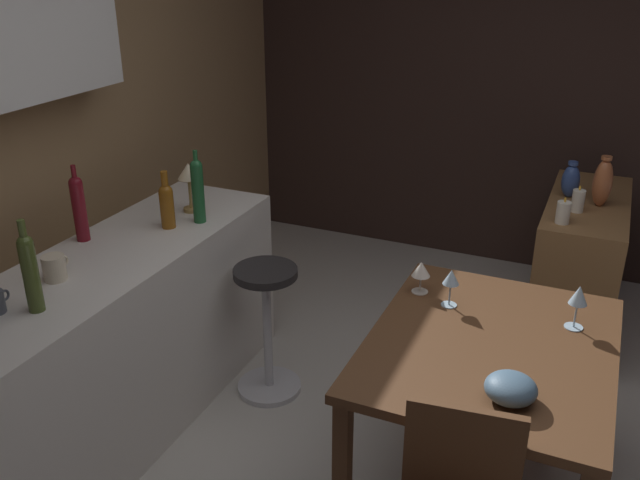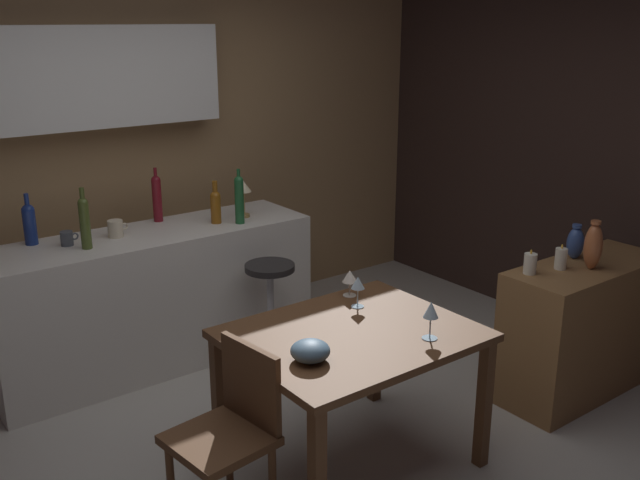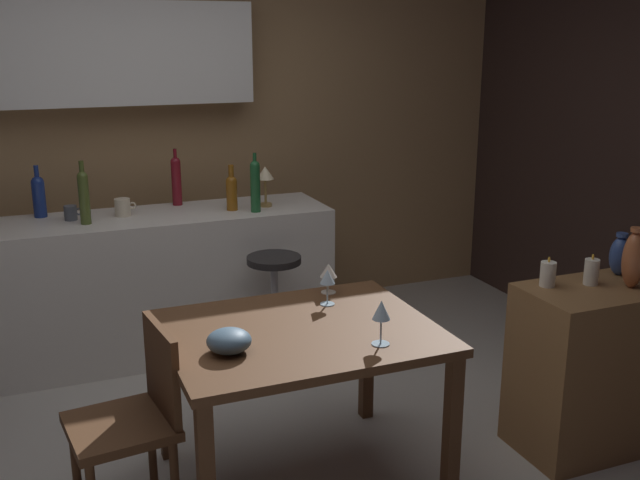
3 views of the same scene
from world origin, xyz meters
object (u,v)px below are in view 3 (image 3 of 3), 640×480
chair_near_window (136,417)px  cup_cream (123,207)px  wine_glass_center (327,278)px  cup_slate (71,213)px  dining_table (300,348)px  wine_bottle_cobalt (39,194)px  sideboard_cabinet (623,361)px  pillar_candle_tall (548,274)px  vase_ceramic_blue (620,255)px  pillar_candle_short (591,272)px  wine_glass_right (381,312)px  counter_lamp (265,177)px  wine_bottle_green (255,184)px  wine_bottle_olive (84,195)px  wine_bottle_amber (232,190)px  fruit_bowl (229,341)px  vase_copper (634,259)px  wine_bottle_ruby (176,179)px  wine_glass_left (328,271)px  bar_stool (275,310)px

chair_near_window → cup_cream: bearing=83.0°
wine_glass_center → cup_slate: 1.82m
dining_table → wine_bottle_cobalt: size_ratio=3.66×
sideboard_cabinet → pillar_candle_tall: bearing=164.6°
chair_near_window → vase_ceramic_blue: size_ratio=4.00×
wine_glass_center → pillar_candle_short: size_ratio=1.14×
dining_table → chair_near_window: 0.74m
dining_table → wine_glass_right: bearing=-49.1°
wine_glass_right → counter_lamp: (0.13, 1.92, 0.21)m
wine_bottle_green → cup_slate: size_ratio=3.37×
wine_bottle_olive → vase_ceramic_blue: (2.36, -1.72, -0.15)m
wine_glass_right → counter_lamp: counter_lamp is taller
sideboard_cabinet → counter_lamp: bearing=123.0°
wine_bottle_amber → counter_lamp: wine_bottle_amber is taller
chair_near_window → wine_bottle_green: bearing=57.4°
fruit_bowl → vase_copper: vase_copper is taller
wine_bottle_ruby → vase_copper: 2.76m
wine_glass_left → vase_ceramic_blue: 1.43m
pillar_candle_tall → bar_stool: bearing=125.8°
wine_bottle_ruby → vase_copper: wine_bottle_ruby is taller
wine_bottle_amber → wine_bottle_ruby: bearing=136.3°
wine_glass_left → cup_cream: bearing=120.7°
bar_stool → wine_bottle_green: (0.01, 0.37, 0.69)m
wine_glass_left → vase_ceramic_blue: size_ratio=0.70×
wine_bottle_ruby → wine_bottle_olive: 0.67m
chair_near_window → wine_glass_center: bearing=15.9°
wine_glass_left → counter_lamp: bearing=85.9°
dining_table → counter_lamp: size_ratio=4.45×
wine_glass_left → wine_bottle_amber: wine_bottle_amber is taller
chair_near_window → wine_glass_right: (0.97, -0.24, 0.40)m
wine_bottle_green → wine_bottle_amber: bearing=141.0°
vase_copper → chair_near_window: bearing=173.6°
fruit_bowl → vase_ceramic_blue: vase_ceramic_blue is taller
wine_glass_right → cup_cream: (-0.75, 2.00, 0.07)m
wine_bottle_amber → cup_slate: 0.97m
pillar_candle_tall → vase_copper: (0.35, -0.16, 0.08)m
chair_near_window → fruit_bowl: 0.49m
wine_bottle_amber → bar_stool: bearing=-76.1°
cup_slate → dining_table: bearing=-65.0°
wine_bottle_olive → cup_slate: wine_bottle_olive is taller
wine_glass_center → wine_bottle_ruby: wine_bottle_ruby is taller
wine_glass_left → fruit_bowl: bearing=-141.8°
vase_copper → wine_bottle_olive: bearing=140.3°
sideboard_cabinet → wine_bottle_ruby: (-1.74, 2.14, 0.66)m
counter_lamp → chair_near_window: bearing=-123.3°
sideboard_cabinet → bar_stool: (-1.34, 1.40, -0.03)m
dining_table → wine_bottle_olive: wine_bottle_olive is taller
bar_stool → wine_glass_center: wine_glass_center is taller
wine_bottle_green → chair_near_window: bearing=-122.6°
wine_glass_right → wine_bottle_amber: size_ratio=0.66×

